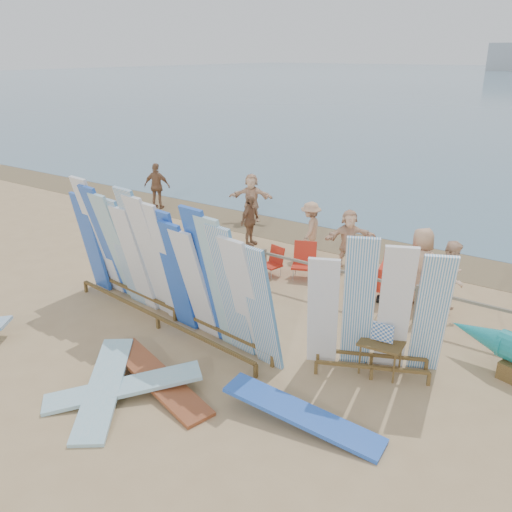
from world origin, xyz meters
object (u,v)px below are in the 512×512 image
Objects in this scene: vendor_table at (380,357)px; flat_board_d at (302,425)px; beachgoer_4 at (250,221)px; beachgoer_11 at (251,197)px; stroller at (390,281)px; main_surfboard_rack at (163,267)px; flat_board_a at (105,395)px; beach_chair_right at (304,268)px; beachgoer_3 at (310,230)px; beachgoer_8 at (451,277)px; beachgoer_5 at (349,238)px; flat_board_b at (124,395)px; beach_chair_left at (272,267)px; beachgoer_6 at (420,266)px; beachgoer_extra_1 at (157,186)px; flat_board_c at (159,386)px; side_surfboard_rack at (377,312)px.

vendor_table is 0.38× the size of flat_board_d.
beachgoer_11 reaches higher than beachgoer_4.
main_surfboard_rack is at bearing -143.05° from stroller.
beach_chair_right is (0.22, 6.53, 0.28)m from flat_board_a.
vendor_table is at bearing 27.76° from beachgoer_3.
stroller is at bearing 100.51° from beachgoer_8.
vendor_table is 10.06m from beachgoer_11.
beachgoer_3 reaches higher than stroller.
vendor_table is at bearing -64.70° from beach_chair_right.
beachgoer_5 reaches higher than beachgoer_4.
vendor_table is at bearing -83.20° from stroller.
beachgoer_4 reaches higher than beach_chair_right.
flat_board_b is at bearing -141.62° from vendor_table.
main_surfboard_rack is 7.97× the size of beach_chair_left.
flat_board_a is 7.08m from stroller.
beachgoer_8 is (3.95, 6.66, 0.86)m from flat_board_a.
beach_chair_right is 0.61× the size of beachgoer_4.
main_surfboard_rack is 3.57× the size of beachgoer_8.
beachgoer_11 is (-7.85, 3.34, -0.02)m from beachgoer_8.
flat_board_a is at bearing -165.94° from beachgoer_4.
beachgoer_3 is at bearing -87.13° from beachgoer_4.
beachgoer_4 is at bearing 11.48° from beachgoer_6.
beachgoer_extra_1 is 1.07× the size of beachgoer_3.
flat_board_c is at bearing -108.68° from beach_chair_right.
stroller is at bearing -4.26° from flat_board_c.
stroller is at bearing 110.87° from flat_board_b.
beachgoer_3 is (-4.00, 4.74, -0.44)m from side_surfboard_rack.
side_surfboard_rack is 5.01m from flat_board_a.
flat_board_d is 7.27m from beachgoer_5.
beach_chair_left is 3.86m from beachgoer_6.
beachgoer_11 is (-4.48, 9.28, 0.83)m from flat_board_c.
beachgoer_3 is at bearing 149.47° from beachgoer_extra_1.
beachgoer_6 is at bearing 10.40° from stroller.
beachgoer_11 is (-4.13, 3.47, 0.56)m from beach_chair_right.
beachgoer_6 is 1.13× the size of beachgoer_3.
stroller is at bearing 56.02° from main_surfboard_rack.
beachgoer_4 is 0.85× the size of beachgoer_6.
beachgoer_8 is (3.73, 0.13, 0.58)m from beach_chair_right.
flat_board_c is (-3.08, -2.66, -0.34)m from vendor_table.
beachgoer_8 reaches higher than flat_board_b.
flat_board_a is (-0.58, -0.72, 0.00)m from flat_board_c.
beachgoer_5 is at bearing 67.29° from beach_chair_left.
flat_board_b is at bearing -91.80° from beachgoer_11.
beachgoer_8 is (3.67, 6.47, 0.86)m from flat_board_b.
side_surfboard_rack is 2.93× the size of beach_chair_right.
beachgoer_extra_1 is at bearing 58.71° from flat_board_c.
beachgoer_11 is at bearing 74.48° from flat_board_a.
beachgoer_6 is (10.88, -2.41, 0.05)m from beachgoer_extra_1.
vendor_table is at bearing -105.04° from beachgoer_5.
beachgoer_11 reaches higher than beachgoer_3.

